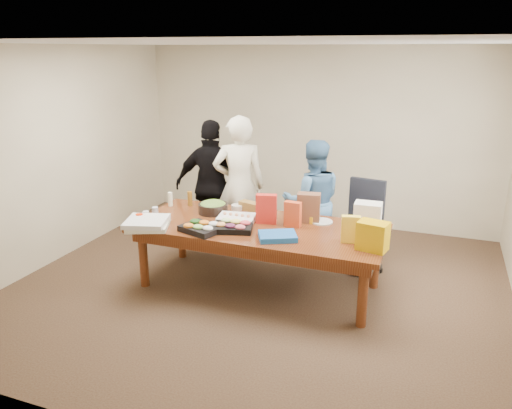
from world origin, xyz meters
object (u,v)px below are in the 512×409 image
at_px(sheet_cake, 236,219).
at_px(salad_bowl, 213,208).
at_px(office_chair, 363,229).
at_px(person_center, 239,186).
at_px(conference_table, 259,257).
at_px(person_right, 312,202).

xyz_separation_m(sheet_cake, salad_bowl, (-0.39, 0.20, 0.02)).
bearing_deg(sheet_cake, office_chair, 23.85).
distance_m(office_chair, person_center, 1.67).
bearing_deg(conference_table, office_chair, 41.36).
relative_size(conference_table, person_center, 1.51).
relative_size(office_chair, sheet_cake, 2.57).
bearing_deg(salad_bowl, conference_table, -18.98).
relative_size(person_center, salad_bowl, 5.19).
bearing_deg(person_right, office_chair, 152.52).
distance_m(office_chair, sheet_cake, 1.59).
bearing_deg(office_chair, conference_table, -129.03).
relative_size(person_right, sheet_cake, 3.83).
distance_m(sheet_cake, salad_bowl, 0.44).
xyz_separation_m(person_right, sheet_cake, (-0.65, -0.93, -0.01)).
height_order(person_center, sheet_cake, person_center).
bearing_deg(person_right, sheet_cake, 33.14).
bearing_deg(conference_table, sheet_cake, 173.97).
bearing_deg(salad_bowl, person_right, 34.98).
height_order(conference_table, person_right, person_right).
distance_m(person_right, sheet_cake, 1.14).
xyz_separation_m(conference_table, salad_bowl, (-0.68, 0.23, 0.43)).
height_order(person_right, salad_bowl, person_right).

